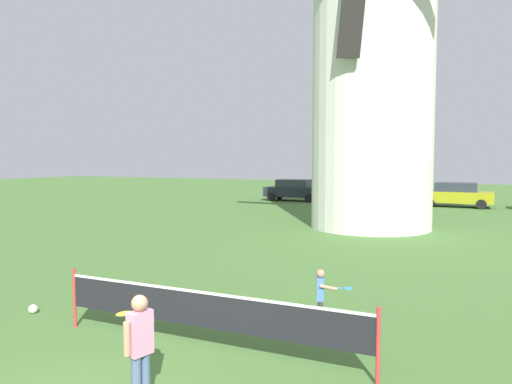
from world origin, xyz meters
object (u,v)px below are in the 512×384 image
(player_far, at_px, (322,294))
(stray_ball, at_px, (33,309))
(parked_car_black, at_px, (294,190))
(parked_car_blue, at_px, (365,192))
(parked_car_mustard, at_px, (456,194))
(windmill, at_px, (373,55))
(tennis_net, at_px, (204,310))
(player_near, at_px, (139,342))

(player_far, relative_size, stray_ball, 5.85)
(parked_car_black, xyz_separation_m, parked_car_blue, (5.20, -0.05, 0.00))
(parked_car_black, bearing_deg, player_far, -68.61)
(parked_car_black, bearing_deg, stray_ball, -80.96)
(parked_car_black, relative_size, parked_car_mustard, 0.95)
(windmill, bearing_deg, tennis_net, -88.41)
(windmill, xyz_separation_m, player_far, (1.78, -13.19, -7.02))
(windmill, xyz_separation_m, parked_car_mustard, (3.08, 11.56, -6.81))
(parked_car_black, height_order, parked_car_mustard, same)
(windmill, relative_size, player_far, 14.21)
(tennis_net, relative_size, parked_car_blue, 1.30)
(player_near, bearing_deg, parked_car_mustard, 84.84)
(player_far, distance_m, parked_car_mustard, 24.79)
(stray_ball, distance_m, parked_car_mustard, 27.35)
(stray_ball, relative_size, parked_car_mustard, 0.04)
(parked_car_mustard, bearing_deg, player_far, -93.00)
(parked_car_mustard, bearing_deg, parked_car_black, -179.88)
(parked_car_mustard, bearing_deg, windmill, -104.89)
(windmill, bearing_deg, parked_car_mustard, 75.11)
(parked_car_blue, bearing_deg, player_far, -79.71)
(windmill, height_order, parked_car_mustard, windmill)
(stray_ball, bearing_deg, parked_car_black, 99.04)
(windmill, distance_m, player_far, 15.05)
(parked_car_blue, height_order, parked_car_mustard, same)
(tennis_net, height_order, player_far, tennis_net)
(parked_car_blue, distance_m, parked_car_mustard, 5.78)
(parked_car_black, bearing_deg, tennis_net, -72.68)
(player_near, height_order, parked_car_mustard, parked_car_mustard)
(stray_ball, relative_size, parked_car_black, 0.04)
(parked_car_black, distance_m, parked_car_mustard, 10.98)
(windmill, height_order, player_near, windmill)
(parked_car_mustard, bearing_deg, tennis_net, -95.67)
(parked_car_blue, relative_size, parked_car_mustard, 0.97)
(player_far, xyz_separation_m, parked_car_black, (-9.68, 24.73, 0.21))
(player_near, distance_m, parked_car_blue, 28.56)
(tennis_net, height_order, player_near, player_near)
(stray_ball, xyz_separation_m, parked_car_mustard, (6.77, 26.49, 0.72))
(player_far, relative_size, parked_car_black, 0.25)
(windmill, relative_size, stray_ball, 83.17)
(windmill, relative_size, parked_car_black, 3.57)
(parked_car_blue, bearing_deg, stray_ball, -92.15)
(tennis_net, distance_m, player_far, 2.40)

